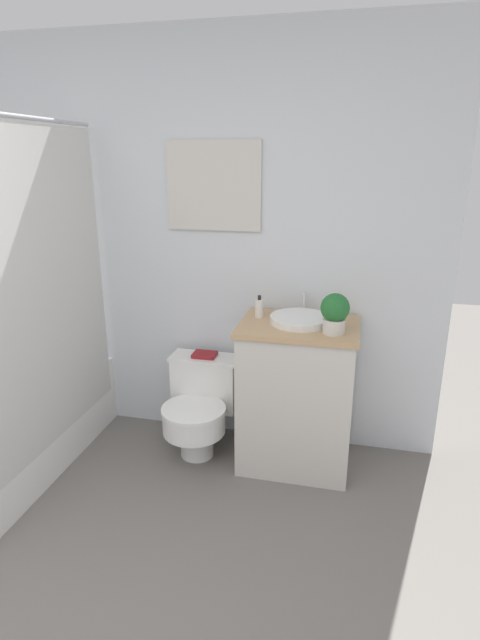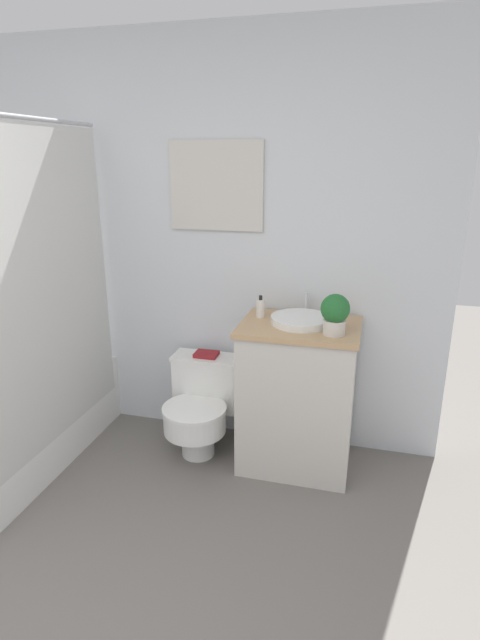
{
  "view_description": "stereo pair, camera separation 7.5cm",
  "coord_description": "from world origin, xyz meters",
  "px_view_note": "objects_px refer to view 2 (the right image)",
  "views": [
    {
      "loc": [
        1.07,
        -0.6,
        1.78
      ],
      "look_at": [
        0.48,
        1.89,
        0.95
      ],
      "focal_mm": 28.0,
      "sensor_mm": 36.0,
      "label": 1
    },
    {
      "loc": [
        1.14,
        -0.58,
        1.78
      ],
      "look_at": [
        0.48,
        1.89,
        0.95
      ],
      "focal_mm": 28.0,
      "sensor_mm": 36.0,
      "label": 2
    }
  ],
  "objects_px": {
    "toilet": "(201,404)",
    "book_on_tank": "(206,354)",
    "sink": "(301,320)",
    "soap_bottle": "(261,308)",
    "potted_plant": "(335,313)"
  },
  "relations": [
    {
      "from": "sink",
      "to": "toilet",
      "type": "bearing_deg",
      "value": -177.99
    },
    {
      "from": "potted_plant",
      "to": "book_on_tank",
      "type": "bearing_deg",
      "value": 163.21
    },
    {
      "from": "toilet",
      "to": "potted_plant",
      "type": "height_order",
      "value": "potted_plant"
    },
    {
      "from": "sink",
      "to": "potted_plant",
      "type": "relative_size",
      "value": 1.71
    },
    {
      "from": "toilet",
      "to": "sink",
      "type": "distance_m",
      "value": 0.85
    },
    {
      "from": "toilet",
      "to": "soap_bottle",
      "type": "relative_size",
      "value": 4.47
    },
    {
      "from": "toilet",
      "to": "book_on_tank",
      "type": "bearing_deg",
      "value": 90.0
    },
    {
      "from": "soap_bottle",
      "to": "potted_plant",
      "type": "relative_size",
      "value": 0.6
    },
    {
      "from": "soap_bottle",
      "to": "book_on_tank",
      "type": "bearing_deg",
      "value": 171.92
    },
    {
      "from": "potted_plant",
      "to": "book_on_tank",
      "type": "height_order",
      "value": "potted_plant"
    },
    {
      "from": "toilet",
      "to": "sink",
      "type": "xyz_separation_m",
      "value": [
        0.6,
        0.02,
        0.6
      ]
    },
    {
      "from": "soap_bottle",
      "to": "potted_plant",
      "type": "distance_m",
      "value": 0.49
    },
    {
      "from": "sink",
      "to": "soap_bottle",
      "type": "relative_size",
      "value": 2.86
    },
    {
      "from": "book_on_tank",
      "to": "toilet",
      "type": "bearing_deg",
      "value": -90.0
    },
    {
      "from": "toilet",
      "to": "potted_plant",
      "type": "relative_size",
      "value": 2.68
    }
  ]
}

